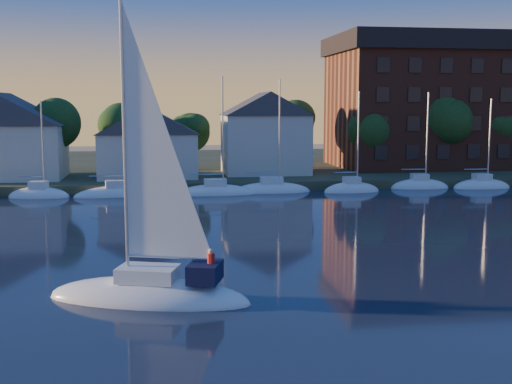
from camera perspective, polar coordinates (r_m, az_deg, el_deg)
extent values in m
cube|color=#343B22|center=(93.30, -5.69, 2.03)|extent=(160.00, 50.00, 2.00)
cube|color=brown|center=(70.50, -4.67, 0.17)|extent=(120.00, 3.00, 1.00)
cube|color=beige|center=(77.77, -21.45, 3.33)|extent=(13.00, 9.00, 6.00)
cube|color=beige|center=(74.93, -9.57, 3.23)|extent=(11.00, 8.00, 5.00)
cube|color=beige|center=(77.93, 0.81, 4.25)|extent=(10.00, 8.00, 7.00)
cube|color=brown|center=(91.42, 16.57, 6.96)|extent=(30.00, 16.00, 15.00)
cube|color=black|center=(91.75, 16.78, 12.40)|extent=(31.00, 17.00, 2.40)
cylinder|color=#3B2A1B|center=(82.01, -17.92, 2.82)|extent=(0.50, 0.50, 3.50)
sphere|color=#1A3A15|center=(81.77, -18.06, 5.93)|extent=(5.40, 5.40, 5.40)
cylinder|color=#3B2A1B|center=(81.12, -12.33, 2.97)|extent=(0.50, 0.50, 3.50)
sphere|color=#1A3A15|center=(80.88, -12.42, 6.11)|extent=(5.40, 5.40, 5.40)
cylinder|color=#3B2A1B|center=(81.02, -6.67, 3.09)|extent=(0.50, 0.50, 3.50)
sphere|color=#1A3A15|center=(80.78, -6.72, 6.24)|extent=(5.40, 5.40, 5.40)
cylinder|color=#3B2A1B|center=(81.70, -1.05, 3.18)|extent=(0.50, 0.50, 3.50)
sphere|color=#1A3A15|center=(81.46, -1.05, 6.30)|extent=(5.40, 5.40, 5.40)
cylinder|color=#3B2A1B|center=(83.16, 4.43, 3.24)|extent=(0.50, 0.50, 3.50)
sphere|color=#1A3A15|center=(82.92, 4.46, 6.31)|extent=(5.40, 5.40, 5.40)
cylinder|color=#3B2A1B|center=(85.34, 9.68, 3.27)|extent=(0.50, 0.50, 3.50)
sphere|color=#1A3A15|center=(85.11, 9.75, 6.26)|extent=(5.40, 5.40, 5.40)
cylinder|color=#3B2A1B|center=(88.19, 14.62, 3.27)|extent=(0.50, 0.50, 3.50)
sphere|color=#1A3A15|center=(87.97, 14.72, 6.16)|extent=(5.40, 5.40, 5.40)
cylinder|color=#3B2A1B|center=(91.66, 19.23, 3.25)|extent=(0.50, 0.50, 3.50)
sphere|color=#1A3A15|center=(91.44, 19.35, 6.03)|extent=(5.40, 5.40, 5.40)
ellipsoid|color=white|center=(68.25, -18.00, -0.44)|extent=(7.50, 2.40, 2.20)
cube|color=white|center=(68.08, -18.05, 0.64)|extent=(2.10, 1.32, 0.70)
cylinder|color=#A5A8AD|center=(67.57, -17.59, 4.57)|extent=(0.16, 0.16, 10.00)
cylinder|color=#A5A8AD|center=(68.12, -18.77, 1.33)|extent=(3.15, 0.12, 0.12)
ellipsoid|color=white|center=(67.42, -11.28, -0.31)|extent=(7.50, 2.40, 2.20)
cube|color=white|center=(67.25, -11.31, 0.79)|extent=(2.10, 1.32, 0.70)
cylinder|color=#A5A8AD|center=(66.82, -10.77, 4.76)|extent=(0.16, 0.16, 10.00)
cylinder|color=#A5A8AD|center=(67.19, -12.03, 1.49)|extent=(3.15, 0.12, 0.12)
ellipsoid|color=white|center=(67.53, -4.49, -0.17)|extent=(7.50, 2.40, 2.20)
cube|color=white|center=(67.36, -4.50, 0.93)|extent=(2.10, 1.32, 0.70)
cylinder|color=#A5A8AD|center=(67.03, -3.90, 4.89)|extent=(0.16, 0.16, 10.00)
cylinder|color=#A5A8AD|center=(67.21, -5.21, 1.63)|extent=(3.15, 0.12, 0.12)
ellipsoid|color=white|center=(68.58, 2.19, -0.02)|extent=(7.50, 2.40, 2.20)
cube|color=white|center=(68.42, 2.20, 1.05)|extent=(2.10, 1.32, 0.70)
cylinder|color=#A5A8AD|center=(68.17, 2.84, 4.95)|extent=(0.16, 0.16, 10.00)
cylinder|color=#A5A8AD|center=(68.17, 1.52, 1.75)|extent=(3.15, 0.12, 0.12)
ellipsoid|color=white|center=(70.53, 8.59, 0.11)|extent=(7.50, 2.40, 2.20)
cube|color=white|center=(70.37, 8.61, 1.16)|extent=(2.10, 1.32, 0.70)
cylinder|color=#A5A8AD|center=(70.22, 9.27, 4.94)|extent=(0.16, 0.16, 10.00)
cylinder|color=#A5A8AD|center=(70.04, 7.98, 1.84)|extent=(3.15, 0.12, 0.12)
ellipsoid|color=white|center=(73.31, 14.57, 0.24)|extent=(7.50, 2.40, 2.20)
cube|color=white|center=(73.16, 14.60, 1.25)|extent=(2.10, 1.32, 0.70)
cylinder|color=#A5A8AD|center=(73.09, 15.27, 4.88)|extent=(0.16, 0.16, 10.00)
cylinder|color=#A5A8AD|center=(72.74, 14.03, 1.90)|extent=(3.15, 0.12, 0.12)
ellipsoid|color=white|center=(76.82, 20.05, 0.35)|extent=(7.50, 2.40, 2.20)
cube|color=white|center=(76.68, 20.10, 1.31)|extent=(2.10, 1.32, 0.70)
cylinder|color=#A5A8AD|center=(76.69, 20.76, 4.77)|extent=(0.16, 0.16, 10.00)
cylinder|color=#A5A8AD|center=(76.20, 19.59, 1.94)|extent=(3.15, 0.12, 0.12)
ellipsoid|color=white|center=(31.72, -9.52, -9.45)|extent=(10.53, 6.17, 2.20)
cube|color=white|center=(31.36, -9.58, -7.18)|extent=(3.22, 2.56, 0.70)
cylinder|color=#A5A8AD|center=(30.70, -11.62, 4.43)|extent=(0.16, 0.16, 13.36)
cylinder|color=#A5A8AD|center=(30.82, -7.66, -5.78)|extent=(4.04, 1.42, 0.12)
cube|color=black|center=(30.54, -4.56, -7.11)|extent=(1.93, 2.28, 0.90)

